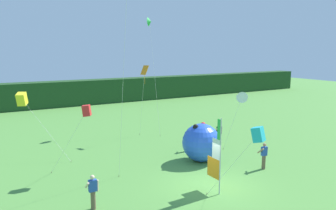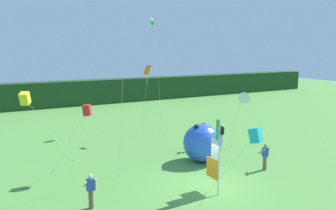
{
  "view_description": "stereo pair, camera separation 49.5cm",
  "coord_description": "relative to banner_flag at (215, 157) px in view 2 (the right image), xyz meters",
  "views": [
    {
      "loc": [
        -10.03,
        -13.09,
        7.06
      ],
      "look_at": [
        -0.93,
        2.64,
        4.02
      ],
      "focal_mm": 35.3,
      "sensor_mm": 36.0,
      "label": 1
    },
    {
      "loc": [
        -9.59,
        -13.33,
        7.06
      ],
      "look_at": [
        -0.93,
        2.64,
        4.02
      ],
      "focal_mm": 35.3,
      "sensor_mm": 36.0,
      "label": 2
    }
  ],
  "objects": [
    {
      "name": "kite_cyan_box_5",
      "position": [
        -0.04,
        -2.73,
        1.75
      ],
      "size": [
        0.81,
        3.09,
        3.95
      ],
      "color": "brown",
      "rests_on": "ground"
    },
    {
      "name": "kite_green_delta_2",
      "position": [
        3.54,
        14.1,
        7.59
      ],
      "size": [
        1.1,
        3.53,
        9.88
      ],
      "color": "brown",
      "rests_on": "ground"
    },
    {
      "name": "person_near_banner",
      "position": [
        -5.87,
        1.31,
        -0.99
      ],
      "size": [
        0.55,
        0.48,
        1.61
      ],
      "color": "brown",
      "rests_on": "ground"
    },
    {
      "name": "kite_white_delta_4",
      "position": [
        5.62,
        4.42,
        2.04
      ],
      "size": [
        1.09,
        1.42,
        4.29
      ],
      "color": "brown",
      "rests_on": "ground"
    },
    {
      "name": "person_far_right",
      "position": [
        5.47,
        6.58,
        -0.99
      ],
      "size": [
        0.55,
        0.48,
        1.6
      ],
      "color": "#B7B2A3",
      "rests_on": "ground"
    },
    {
      "name": "ground_plane",
      "position": [
        0.12,
        0.75,
        -1.84
      ],
      "size": [
        120.0,
        120.0,
        0.0
      ],
      "primitive_type": "plane",
      "color": "#518E3D"
    },
    {
      "name": "kite_orange_diamond_0",
      "position": [
        1.44,
        10.96,
        3.38
      ],
      "size": [
        0.56,
        1.68,
        5.86
      ],
      "color": "brown",
      "rests_on": "ground"
    },
    {
      "name": "banner_flag",
      "position": [
        0.0,
        0.0,
        0.0
      ],
      "size": [
        0.06,
        1.03,
        3.85
      ],
      "color": "#B7B7BC",
      "rests_on": "ground"
    },
    {
      "name": "kite_yellow_box_1",
      "position": [
        -7.5,
        10.96,
        2.03
      ],
      "size": [
        2.77,
        3.24,
        4.35
      ],
      "color": "brown",
      "rests_on": "ground"
    },
    {
      "name": "person_mid_field",
      "position": [
        2.98,
        6.38,
        -1.0
      ],
      "size": [
        0.55,
        0.48,
        1.59
      ],
      "color": "#2D334C",
      "rests_on": "ground"
    },
    {
      "name": "distant_treeline",
      "position": [
        0.12,
        30.11,
        -0.26
      ],
      "size": [
        80.0,
        2.4,
        3.17
      ],
      "primitive_type": "cube",
      "color": "#1E421E",
      "rests_on": "ground"
    },
    {
      "name": "kite_red_box_6",
      "position": [
        -4.88,
        5.27,
        1.92
      ],
      "size": [
        2.07,
        1.88,
        4.1
      ],
      "color": "brown",
      "rests_on": "ground"
    },
    {
      "name": "inflatable_balloon",
      "position": [
        2.11,
        4.2,
        -0.61
      ],
      "size": [
        2.44,
        2.44,
        2.5
      ],
      "color": "blue",
      "rests_on": "ground"
    },
    {
      "name": "person_far_left",
      "position": [
        4.52,
        1.16,
        -0.99
      ],
      "size": [
        0.55,
        0.48,
        1.6
      ],
      "color": "brown",
      "rests_on": "ground"
    }
  ]
}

